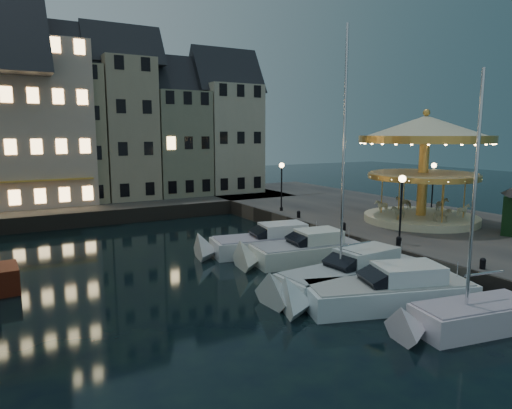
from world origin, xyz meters
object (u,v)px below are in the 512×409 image
streetlamp_d (433,180)px  motorboat_e (264,244)px  motorboat_c (347,276)px  motorboat_d (301,252)px  bollard_b (399,241)px  motorboat_b (381,293)px  bollard_c (344,226)px  motorboat_a (464,319)px  bollard_d (299,214)px  bollard_a (483,263)px  streetlamp_b (401,199)px  streetlamp_c (282,180)px  carousel (425,148)px

streetlamp_d → motorboat_e: bearing=-177.2°
motorboat_e → motorboat_c: bearing=-89.1°
motorboat_d → motorboat_e: size_ratio=0.90×
bollard_b → motorboat_b: (-5.63, -4.30, -0.96)m
bollard_c → motorboat_a: (-4.65, -12.96, -1.07)m
bollard_b → motorboat_a: 9.28m
motorboat_a → motorboat_d: size_ratio=1.31×
bollard_d → bollard_a: bearing=-90.0°
streetlamp_d → bollard_b: (-11.90, -7.50, -2.41)m
streetlamp_d → motorboat_e: 17.68m
motorboat_a → motorboat_e: size_ratio=1.18×
motorboat_b → motorboat_e: size_ratio=1.00×
bollard_d → streetlamp_b: bearing=-86.6°
streetlamp_d → bollard_b: size_ratio=7.32×
bollard_d → motorboat_e: (-5.44, -3.84, -0.96)m
streetlamp_b → motorboat_d: bearing=148.2°
streetlamp_b → streetlamp_d: 13.29m
bollard_d → motorboat_d: motorboat_d is taller
streetlamp_d → bollard_a: 17.79m
motorboat_a → motorboat_b: size_ratio=1.18×
bollard_c → motorboat_a: motorboat_a is taller
motorboat_b → streetlamp_c: bearing=71.2°
bollard_d → motorboat_e: bearing=-144.8°
streetlamp_d → motorboat_b: streetlamp_d is taller
carousel → motorboat_c: bearing=-154.0°
streetlamp_d → bollard_c: streetlamp_d is taller
bollard_d → motorboat_b: bearing=-110.8°
bollard_b → motorboat_a: (-4.65, -7.96, -1.07)m
motorboat_a → carousel: 18.28m
streetlamp_b → motorboat_e: bearing=134.4°
motorboat_c → motorboat_a: bearing=-84.2°
streetlamp_b → bollard_a: streetlamp_b is taller
motorboat_c → motorboat_e: 8.20m
streetlamp_c → bollard_d: size_ratio=7.32×
streetlamp_c → bollard_b: size_ratio=7.32×
bollard_d → carousel: carousel is taller
streetlamp_b → streetlamp_c: bearing=90.0°
bollard_c → bollard_b: bearing=-90.0°
streetlamp_c → motorboat_a: motorboat_a is taller
bollard_b → streetlamp_d: bearing=32.2°
bollard_b → motorboat_c: (-5.31, -1.54, -0.92)m
streetlamp_b → bollard_c: streetlamp_b is taller
bollard_d → motorboat_a: (-4.65, -18.46, -1.07)m
streetlamp_b → bollard_a: size_ratio=7.32×
bollard_a → motorboat_c: size_ratio=0.04×
streetlamp_d → bollard_b: 14.27m
bollard_b → bollard_d: (0.00, 10.50, 0.00)m
motorboat_c → motorboat_e: size_ratio=1.42×
bollard_a → bollard_c: size_ratio=1.00×
streetlamp_b → bollard_a: 6.50m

